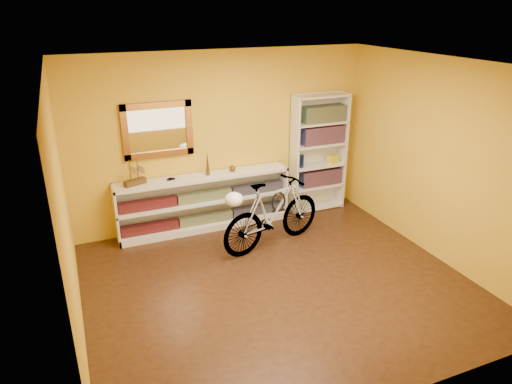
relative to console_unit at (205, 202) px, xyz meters
name	(u,v)px	position (x,y,z in m)	size (l,w,h in m)	color
floor	(278,284)	(0.37, -1.81, -0.43)	(4.50, 4.00, 0.01)	black
ceiling	(282,65)	(0.37, -1.81, 2.18)	(4.50, 4.00, 0.01)	silver
back_wall	(222,140)	(0.37, 0.19, 0.88)	(4.50, 0.01, 2.60)	gold
left_wall	(64,218)	(-1.89, -1.81, 0.88)	(0.01, 4.00, 2.60)	gold
right_wall	(438,161)	(2.62, -1.81, 0.88)	(0.01, 4.00, 2.60)	gold
gilt_mirror	(158,130)	(-0.58, 0.15, 1.12)	(0.98, 0.06, 0.78)	brown
wall_socket	(277,196)	(1.27, 0.17, -0.17)	(0.09, 0.01, 0.09)	silver
console_unit	(205,202)	(0.00, 0.00, 0.00)	(2.60, 0.35, 0.85)	silver
cd_row_lower	(206,218)	(0.00, -0.02, -0.26)	(2.50, 0.13, 0.14)	black
cd_row_upper	(205,196)	(0.00, -0.02, 0.11)	(2.50, 0.13, 0.14)	navy
model_ship	(134,172)	(-0.98, 0.00, 0.61)	(0.31, 0.12, 0.37)	#392610
toy_car	(171,180)	(-0.48, 0.00, 0.43)	(0.00, 0.00, 0.00)	black
bronze_ornament	(207,163)	(0.07, 0.00, 0.61)	(0.06, 0.06, 0.37)	brown
decorative_orb	(232,169)	(0.45, 0.00, 0.47)	(0.09, 0.09, 0.09)	brown
bookcase	(318,153)	(1.93, 0.03, 0.52)	(0.90, 0.30, 1.90)	silver
book_row_a	(320,177)	(1.98, 0.03, 0.12)	(0.70, 0.22, 0.26)	maroon
book_row_b	(322,135)	(1.98, 0.03, 0.83)	(0.70, 0.22, 0.28)	maroon
book_row_c	(323,114)	(1.98, 0.03, 1.16)	(0.70, 0.22, 0.25)	#174D53
travel_mug	(301,161)	(1.61, 0.01, 0.44)	(0.09, 0.09, 0.20)	navy
red_tin	(308,117)	(1.73, 0.06, 1.13)	(0.15, 0.15, 0.19)	maroon
yellow_bag	(333,159)	(2.18, -0.01, 0.41)	(0.18, 0.12, 0.14)	yellow
bicycle	(273,213)	(0.71, -0.89, 0.07)	(1.68, 0.44, 0.99)	silver
helmet	(234,199)	(0.09, -1.06, 0.45)	(0.24, 0.23, 0.18)	white
u_lock	(278,202)	(0.81, -0.87, 0.22)	(0.21, 0.21, 0.02)	black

